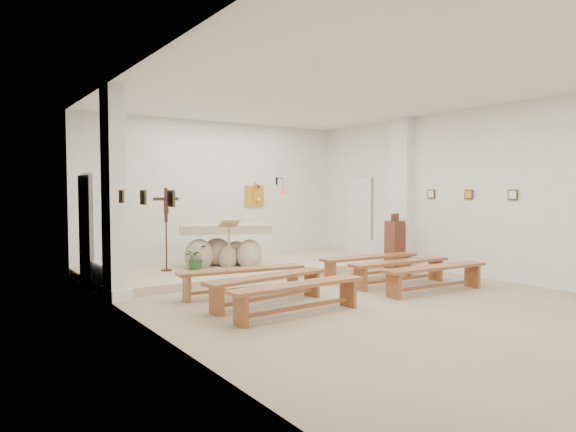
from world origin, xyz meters
TOP-DOWN VIEW (x-y plane):
  - ground at (0.00, 0.00)m, footprint 7.00×10.00m
  - wall_left at (-3.49, 0.00)m, footprint 0.02×10.00m
  - wall_right at (3.49, 0.00)m, footprint 0.02×10.00m
  - wall_back at (0.00, 4.99)m, footprint 7.00×0.02m
  - ceiling at (0.00, 0.00)m, footprint 7.00×10.00m
  - sanctuary_platform at (0.00, 3.50)m, footprint 6.98×3.00m
  - pilaster_left at (-3.37, 2.00)m, footprint 0.26×0.55m
  - pilaster_right at (3.37, 2.00)m, footprint 0.26×0.55m
  - gold_wall_relief at (1.05, 4.96)m, footprint 0.55×0.04m
  - sanctuary_lamp at (1.75, 4.71)m, footprint 0.11×0.36m
  - station_frame_left_front at (-3.47, -0.80)m, footprint 0.03×0.20m
  - station_frame_left_mid at (-3.47, 0.20)m, footprint 0.03×0.20m
  - station_frame_left_rear at (-3.47, 1.20)m, footprint 0.03×0.20m
  - station_frame_right_front at (3.47, -0.80)m, footprint 0.03×0.20m
  - station_frame_right_mid at (3.47, 0.20)m, footprint 0.03×0.20m
  - station_frame_right_rear at (3.47, 1.20)m, footprint 0.03×0.20m
  - radiator_left at (-3.43, 2.70)m, footprint 0.10×0.85m
  - radiator_right at (3.43, 2.70)m, footprint 0.10×0.85m
  - altar at (-0.62, 3.44)m, footprint 2.07×1.40m
  - lectern at (-0.96, 2.54)m, footprint 0.43×0.38m
  - crucifix_stand at (-1.91, 3.50)m, footprint 0.51×0.22m
  - potted_plant at (-1.35, 3.30)m, footprint 0.61×0.60m
  - donation_pedestal at (2.94, 1.80)m, footprint 0.34×0.34m
  - bench_left_front at (-1.48, 1.07)m, footprint 2.27×0.65m
  - bench_right_front at (1.48, 1.07)m, footprint 2.27×0.54m
  - bench_left_second at (-1.48, 0.24)m, footprint 2.27×0.65m
  - bench_right_second at (1.48, 0.24)m, footprint 2.26×0.46m
  - bench_left_third at (-1.48, -0.60)m, footprint 2.26×0.44m
  - bench_right_third at (1.48, -0.60)m, footprint 2.26×0.50m

SIDE VIEW (x-z plane):
  - ground at x=0.00m, z-range 0.00..0.00m
  - sanctuary_platform at x=0.00m, z-range 0.00..0.15m
  - radiator_left at x=-3.43m, z-range 0.01..0.53m
  - radiator_right at x=3.43m, z-range 0.01..0.53m
  - bench_left_front at x=-1.48m, z-range 0.12..0.59m
  - bench_right_front at x=1.48m, z-range 0.12..0.59m
  - bench_left_second at x=-1.48m, z-range 0.12..0.59m
  - bench_right_second at x=1.48m, z-range 0.12..0.59m
  - bench_left_third at x=-1.48m, z-range 0.12..0.59m
  - bench_right_third at x=1.48m, z-range 0.12..0.59m
  - potted_plant at x=-1.35m, z-range 0.15..0.66m
  - altar at x=-0.62m, z-range 0.03..1.03m
  - donation_pedestal at x=2.94m, z-range -0.08..1.19m
  - lectern at x=-0.96m, z-range 0.14..1.24m
  - crucifix_stand at x=-1.91m, z-range 0.28..1.99m
  - gold_wall_relief at x=1.05m, z-range 1.38..1.92m
  - station_frame_left_front at x=-3.47m, z-range 1.62..1.82m
  - station_frame_left_mid at x=-3.47m, z-range 1.62..1.82m
  - station_frame_left_rear at x=-3.47m, z-range 1.62..1.82m
  - station_frame_right_front at x=3.47m, z-range 1.62..1.82m
  - station_frame_right_mid at x=3.47m, z-range 1.62..1.82m
  - station_frame_right_rear at x=3.47m, z-range 1.62..1.82m
  - wall_left at x=-3.49m, z-range 0.00..3.50m
  - wall_right at x=3.49m, z-range 0.00..3.50m
  - wall_back at x=0.00m, z-range 0.00..3.50m
  - pilaster_left at x=-3.37m, z-range 0.00..3.50m
  - pilaster_right at x=3.37m, z-range 0.00..3.50m
  - sanctuary_lamp at x=1.75m, z-range 1.59..2.03m
  - ceiling at x=0.00m, z-range 3.48..3.50m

